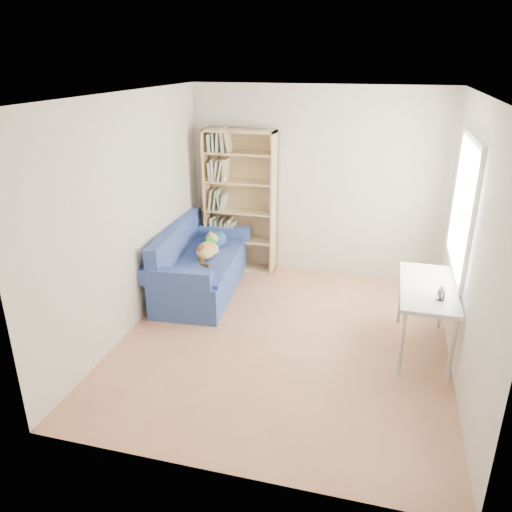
{
  "coord_description": "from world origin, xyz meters",
  "views": [
    {
      "loc": [
        0.93,
        -4.72,
        2.93
      ],
      "look_at": [
        -0.4,
        0.28,
        0.85
      ],
      "focal_mm": 35.0,
      "sensor_mm": 36.0,
      "label": 1
    }
  ],
  "objects_px": {
    "sofa": "(199,267)",
    "desk": "(427,293)",
    "bookshelf": "(240,208)",
    "pen_cup": "(441,295)"
  },
  "relations": [
    {
      "from": "sofa",
      "to": "desk",
      "type": "height_order",
      "value": "sofa"
    },
    {
      "from": "bookshelf",
      "to": "desk",
      "type": "height_order",
      "value": "bookshelf"
    },
    {
      "from": "sofa",
      "to": "bookshelf",
      "type": "xyz_separation_m",
      "value": [
        0.31,
        0.89,
        0.59
      ]
    },
    {
      "from": "bookshelf",
      "to": "desk",
      "type": "relative_size",
      "value": 1.66
    },
    {
      "from": "sofa",
      "to": "pen_cup",
      "type": "relative_size",
      "value": 12.8
    },
    {
      "from": "bookshelf",
      "to": "pen_cup",
      "type": "xyz_separation_m",
      "value": [
        2.59,
        -1.94,
        -0.12
      ]
    },
    {
      "from": "sofa",
      "to": "pen_cup",
      "type": "height_order",
      "value": "pen_cup"
    },
    {
      "from": "pen_cup",
      "to": "desk",
      "type": "bearing_deg",
      "value": 108.42
    },
    {
      "from": "bookshelf",
      "to": "pen_cup",
      "type": "height_order",
      "value": "bookshelf"
    },
    {
      "from": "sofa",
      "to": "bookshelf",
      "type": "height_order",
      "value": "bookshelf"
    }
  ]
}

